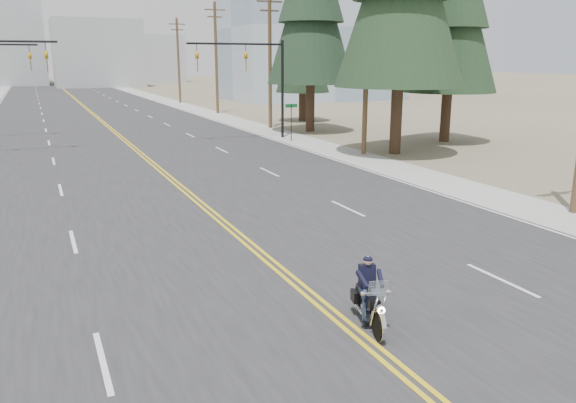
# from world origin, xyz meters

# --- Properties ---
(road) EXTENTS (20.00, 200.00, 0.01)m
(road) POSITION_xyz_m (0.00, 70.00, 0.01)
(road) COLOR #303033
(road) RESTS_ON ground
(sidewalk_right) EXTENTS (3.00, 200.00, 0.01)m
(sidewalk_right) POSITION_xyz_m (11.50, 70.00, 0.01)
(sidewalk_right) COLOR #A5A5A0
(sidewalk_right) RESTS_ON ground
(traffic_mast_right) EXTENTS (7.10, 0.26, 7.00)m
(traffic_mast_right) POSITION_xyz_m (8.98, 32.00, 4.94)
(traffic_mast_right) COLOR black
(traffic_mast_right) RESTS_ON ground
(street_sign) EXTENTS (0.90, 0.06, 2.62)m
(street_sign) POSITION_xyz_m (10.80, 30.00, 1.80)
(street_sign) COLOR black
(street_sign) RESTS_ON ground
(utility_pole_b) EXTENTS (2.20, 0.30, 11.50)m
(utility_pole_b) POSITION_xyz_m (12.50, 23.00, 5.98)
(utility_pole_b) COLOR brown
(utility_pole_b) RESTS_ON ground
(utility_pole_c) EXTENTS (2.20, 0.30, 11.00)m
(utility_pole_c) POSITION_xyz_m (12.50, 38.00, 5.73)
(utility_pole_c) COLOR brown
(utility_pole_c) RESTS_ON ground
(utility_pole_d) EXTENTS (2.20, 0.30, 11.50)m
(utility_pole_d) POSITION_xyz_m (12.50, 53.00, 5.98)
(utility_pole_d) COLOR brown
(utility_pole_d) RESTS_ON ground
(utility_pole_e) EXTENTS (2.20, 0.30, 11.00)m
(utility_pole_e) POSITION_xyz_m (12.50, 70.00, 5.73)
(utility_pole_e) COLOR brown
(utility_pole_e) RESTS_ON ground
(glass_building) EXTENTS (24.00, 16.00, 20.00)m
(glass_building) POSITION_xyz_m (32.00, 70.00, 10.00)
(glass_building) COLOR #9EB5CC
(glass_building) RESTS_ON ground
(haze_bldg_b) EXTENTS (18.00, 14.00, 14.00)m
(haze_bldg_b) POSITION_xyz_m (8.00, 125.00, 7.00)
(haze_bldg_b) COLOR #ADB2B7
(haze_bldg_b) RESTS_ON ground
(haze_bldg_c) EXTENTS (16.00, 12.00, 18.00)m
(haze_bldg_c) POSITION_xyz_m (40.00, 110.00, 9.00)
(haze_bldg_c) COLOR #B7BCC6
(haze_bldg_c) RESTS_ON ground
(haze_bldg_e) EXTENTS (14.00, 14.00, 12.00)m
(haze_bldg_e) POSITION_xyz_m (25.00, 150.00, 6.00)
(haze_bldg_e) COLOR #B7BCC6
(haze_bldg_e) RESTS_ON ground
(motorcyclist) EXTENTS (1.31, 2.07, 1.50)m
(motorcyclist) POSITION_xyz_m (0.48, 3.26, 0.75)
(motorcyclist) COLOR black
(motorcyclist) RESTS_ON ground
(conifer_far) EXTENTS (5.03, 5.03, 13.47)m
(conifer_far) POSITION_xyz_m (17.47, 42.07, 7.73)
(conifer_far) COLOR #382619
(conifer_far) RESTS_ON ground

